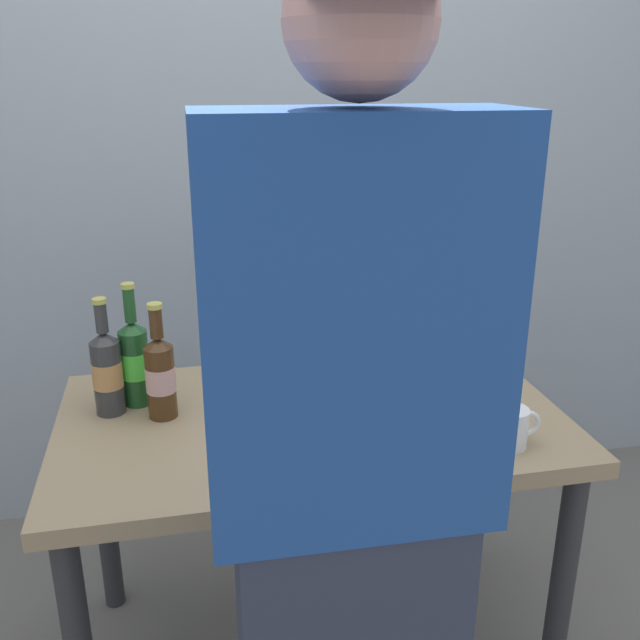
# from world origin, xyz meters

# --- Properties ---
(desk) EXTENTS (1.25, 0.73, 0.75)m
(desk) POSITION_xyz_m (0.00, 0.00, 0.65)
(desk) COLOR #9E8460
(desk) RESTS_ON ground
(laptop) EXTENTS (0.37, 0.35, 0.21)m
(laptop) POSITION_xyz_m (0.21, 0.02, 0.79)
(laptop) COLOR #383D4C
(laptop) RESTS_ON desk
(beer_bottle_brown) EXTENTS (0.07, 0.07, 0.30)m
(beer_bottle_brown) POSITION_xyz_m (-0.36, 0.07, 0.86)
(beer_bottle_brown) COLOR #472B14
(beer_bottle_brown) RESTS_ON desk
(beer_bottle_dark) EXTENTS (0.07, 0.07, 0.32)m
(beer_bottle_dark) POSITION_xyz_m (-0.43, 0.15, 0.87)
(beer_bottle_dark) COLOR #1E5123
(beer_bottle_dark) RESTS_ON desk
(beer_bottle_amber) EXTENTS (0.07, 0.07, 0.30)m
(beer_bottle_amber) POSITION_xyz_m (-0.49, 0.11, 0.86)
(beer_bottle_amber) COLOR #333333
(beer_bottle_amber) RESTS_ON desk
(person_figure) EXTENTS (0.45, 0.27, 1.76)m
(person_figure) POSITION_xyz_m (-0.06, -0.63, 0.90)
(person_figure) COLOR #2D3347
(person_figure) RESTS_ON ground
(coffee_mug) EXTENTS (0.12, 0.09, 0.09)m
(coffee_mug) POSITION_xyz_m (0.42, -0.24, 0.79)
(coffee_mug) COLOR white
(coffee_mug) RESTS_ON desk
(back_wall) EXTENTS (6.00, 0.10, 2.60)m
(back_wall) POSITION_xyz_m (0.00, 0.87, 1.30)
(back_wall) COLOR #99A3AD
(back_wall) RESTS_ON ground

